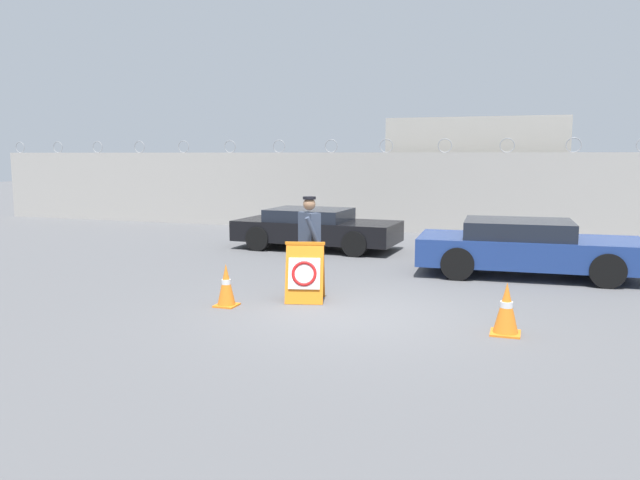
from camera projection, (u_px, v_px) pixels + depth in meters
ground_plane at (347, 314)px, 10.30m from camera, size 90.00×90.00×0.00m
perimeter_wall at (444, 193)px, 20.56m from camera, size 36.00×0.30×3.13m
building_block at (481, 171)px, 24.40m from camera, size 6.17×6.56×3.88m
barricade_sign at (305, 272)px, 11.14m from camera, size 0.83×0.83×1.07m
security_guard at (309, 239)px, 11.79m from camera, size 0.57×0.63×1.83m
traffic_cone_near at (506, 309)px, 9.10m from camera, size 0.43×0.43×0.77m
traffic_cone_mid at (226, 285)px, 10.79m from camera, size 0.37×0.37×0.75m
parked_car_front_coupe at (316, 228)px, 17.26m from camera, size 4.54×2.07×1.12m
parked_car_rear_sedan at (526, 247)px, 13.47m from camera, size 4.76×2.21×1.21m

